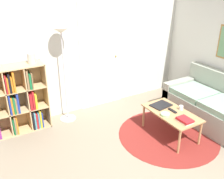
{
  "coord_description": "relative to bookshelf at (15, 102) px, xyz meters",
  "views": [
    {
      "loc": [
        -1.82,
        -1.59,
        2.38
      ],
      "look_at": [
        -0.09,
        1.41,
        0.85
      ],
      "focal_mm": 40.0,
      "sensor_mm": 36.0,
      "label": 1
    }
  ],
  "objects": [
    {
      "name": "cup",
      "position": [
        2.33,
        -1.41,
        -0.09
      ],
      "size": [
        0.07,
        0.07,
        0.07
      ],
      "color": "white",
      "rests_on": "coffee_table"
    },
    {
      "name": "laptop",
      "position": [
        2.14,
        -1.14,
        -0.11
      ],
      "size": [
        0.36,
        0.28,
        0.02
      ],
      "color": "black",
      "rests_on": "coffee_table"
    },
    {
      "name": "couch",
      "position": [
        3.13,
        -1.42,
        -0.26
      ],
      "size": [
        0.85,
        1.64,
        0.85
      ],
      "color": "gray",
      "rests_on": "ground_plane"
    },
    {
      "name": "rug",
      "position": [
        2.11,
        -1.4,
        -0.55
      ],
      "size": [
        1.64,
        1.64,
        0.01
      ],
      "color": "maroon",
      "rests_on": "ground_plane"
    },
    {
      "name": "bowl",
      "position": [
        1.98,
        -1.43,
        -0.1
      ],
      "size": [
        0.15,
        0.15,
        0.04
      ],
      "color": "#9ED193",
      "rests_on": "coffee_table"
    },
    {
      "name": "coffee_table",
      "position": [
        2.14,
        -1.4,
        -0.17
      ],
      "size": [
        0.52,
        0.95,
        0.43
      ],
      "color": "#AD7F51",
      "rests_on": "ground_plane"
    },
    {
      "name": "bookshelf",
      "position": [
        0.0,
        0.0,
        0.0
      ],
      "size": [
        0.98,
        0.34,
        1.15
      ],
      "color": "tan",
      "rests_on": "ground_plane"
    },
    {
      "name": "book_stack_on_table",
      "position": [
        2.11,
        -1.72,
        -0.09
      ],
      "size": [
        0.17,
        0.24,
        0.06
      ],
      "color": "silver",
      "rests_on": "coffee_table"
    },
    {
      "name": "wall_right",
      "position": [
        3.53,
        -1.09,
        0.75
      ],
      "size": [
        0.08,
        5.56,
        2.6
      ],
      "color": "silver",
      "rests_on": "ground_plane"
    },
    {
      "name": "remote",
      "position": [
        2.17,
        -1.38,
        -0.11
      ],
      "size": [
        0.04,
        0.17,
        0.02
      ],
      "color": "black",
      "rests_on": "coffee_table"
    },
    {
      "name": "vase_on_shelf",
      "position": [
        0.36,
        -0.0,
        0.68
      ],
      "size": [
        0.13,
        0.13,
        0.17
      ],
      "color": "#B7B2A8",
      "rests_on": "bookshelf"
    },
    {
      "name": "floor_lamp",
      "position": [
        0.86,
        -0.05,
        0.82
      ],
      "size": [
        0.29,
        0.29,
        1.68
      ],
      "color": "#B7B7BC",
      "rests_on": "ground_plane"
    },
    {
      "name": "wall_back",
      "position": [
        1.39,
        0.21,
        0.74
      ],
      "size": [
        7.27,
        0.11,
        2.6
      ],
      "color": "silver",
      "rests_on": "ground_plane"
    }
  ]
}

